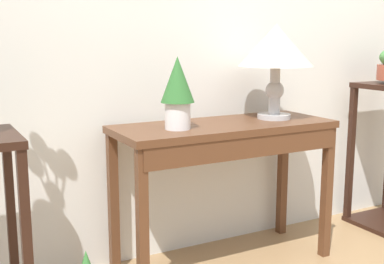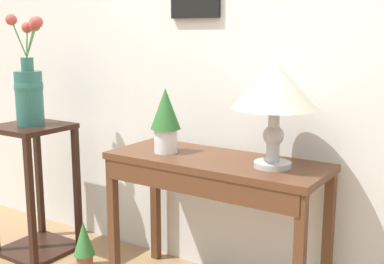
# 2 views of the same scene
# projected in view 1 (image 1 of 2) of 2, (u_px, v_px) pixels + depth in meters

# --- Properties ---
(console_table) EXTENTS (1.11, 0.43, 0.74)m
(console_table) POSITION_uv_depth(u_px,v_px,m) (227.00, 145.00, 2.48)
(console_table) COLOR #56331E
(console_table) RESTS_ON ground
(table_lamp) EXTENTS (0.39, 0.39, 0.48)m
(table_lamp) POSITION_uv_depth(u_px,v_px,m) (276.00, 49.00, 2.55)
(table_lamp) COLOR #B7B7BC
(table_lamp) RESTS_ON console_table
(potted_plant_on_console) EXTENTS (0.16, 0.16, 0.33)m
(potted_plant_on_console) POSITION_uv_depth(u_px,v_px,m) (178.00, 89.00, 2.28)
(potted_plant_on_console) COLOR silver
(potted_plant_on_console) RESTS_ON console_table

